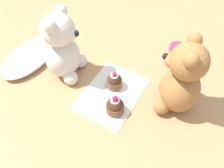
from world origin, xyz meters
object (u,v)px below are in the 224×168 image
object	(u,v)px
cupcake_near_cream_bear	(114,81)
juice_glass	(176,54)
cupcake_near_tan_bear	(115,106)
teddy_bear_cream	(62,48)
teddy_bear_tan	(182,80)

from	to	relation	value
cupcake_near_cream_bear	juice_glass	size ratio (longest dim) A/B	0.82
cupcake_near_tan_bear	juice_glass	world-z (taller)	juice_glass
teddy_bear_cream	cupcake_near_tan_bear	xyz separation A→B (m)	(-0.06, -0.24, -0.09)
teddy_bear_cream	juice_glass	distance (m)	0.41
teddy_bear_cream	teddy_bear_tan	world-z (taller)	teddy_bear_tan
cupcake_near_cream_bear	cupcake_near_tan_bear	xyz separation A→B (m)	(-0.09, -0.05, 0.00)
cupcake_near_cream_bear	cupcake_near_tan_bear	bearing A→B (deg)	-148.93
teddy_bear_tan	cupcake_near_cream_bear	world-z (taller)	teddy_bear_tan
teddy_bear_tan	cupcake_near_tan_bear	bearing A→B (deg)	-63.54
cupcake_near_tan_bear	juice_glass	distance (m)	0.32
teddy_bear_tan	teddy_bear_cream	bearing A→B (deg)	-93.51
teddy_bear_tan	cupcake_near_cream_bear	xyz separation A→B (m)	(-0.04, 0.21, -0.09)
teddy_bear_cream	cupcake_near_cream_bear	world-z (taller)	teddy_bear_cream
teddy_bear_cream	teddy_bear_tan	distance (m)	0.40
teddy_bear_cream	juice_glass	bearing A→B (deg)	-64.95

